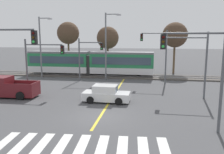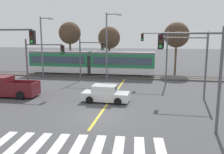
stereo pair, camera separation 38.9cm
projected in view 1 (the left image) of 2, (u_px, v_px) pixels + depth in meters
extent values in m
plane|color=#474749|center=(100.00, 117.00, 17.41)|extent=(200.00, 200.00, 0.00)
cube|color=#4C4742|center=(125.00, 76.00, 34.49)|extent=(120.00, 4.00, 0.18)
cube|color=#939399|center=(125.00, 76.00, 33.77)|extent=(120.00, 0.08, 0.10)
cube|color=#939399|center=(126.00, 74.00, 35.17)|extent=(120.00, 0.08, 0.10)
cube|color=silver|center=(60.00, 69.00, 35.93)|extent=(9.00, 2.60, 0.90)
cube|color=#237A47|center=(59.00, 59.00, 35.70)|extent=(9.00, 2.60, 1.90)
cube|color=#384756|center=(56.00, 60.00, 34.40)|extent=(8.28, 0.04, 1.04)
cube|color=slate|center=(59.00, 52.00, 35.51)|extent=(9.00, 2.39, 0.28)
cylinder|color=black|center=(76.00, 72.00, 35.62)|extent=(0.70, 0.20, 0.70)
cylinder|color=black|center=(45.00, 71.00, 36.40)|extent=(0.70, 0.20, 0.70)
cube|color=silver|center=(122.00, 70.00, 34.42)|extent=(9.00, 2.60, 0.90)
cube|color=#237A47|center=(122.00, 60.00, 34.18)|extent=(9.00, 2.60, 1.90)
cube|color=#384756|center=(121.00, 61.00, 32.89)|extent=(8.28, 0.04, 1.04)
cube|color=slate|center=(122.00, 53.00, 34.00)|extent=(9.00, 2.39, 0.28)
cylinder|color=black|center=(139.00, 74.00, 34.11)|extent=(0.70, 0.20, 0.70)
cylinder|color=black|center=(105.00, 73.00, 34.89)|extent=(0.70, 0.20, 0.70)
cube|color=#2D2D2D|center=(90.00, 65.00, 35.06)|extent=(0.50, 2.34, 2.80)
cube|color=silver|center=(4.00, 142.00, 13.18)|extent=(0.78, 2.84, 0.01)
cube|color=silver|center=(23.00, 143.00, 13.08)|extent=(0.78, 2.84, 0.01)
cube|color=silver|center=(42.00, 144.00, 12.99)|extent=(0.78, 2.84, 0.01)
cube|color=silver|center=(62.00, 145.00, 12.90)|extent=(0.78, 2.84, 0.01)
cube|color=silver|center=(82.00, 145.00, 12.81)|extent=(0.78, 2.84, 0.01)
cube|color=silver|center=(102.00, 146.00, 12.72)|extent=(0.78, 2.84, 0.01)
cube|color=silver|center=(122.00, 147.00, 12.63)|extent=(0.78, 2.84, 0.01)
cube|color=silver|center=(143.00, 148.00, 12.54)|extent=(0.78, 2.84, 0.01)
cube|color=silver|center=(164.00, 149.00, 12.44)|extent=(0.78, 2.84, 0.01)
cube|color=gold|center=(114.00, 95.00, 23.66)|extent=(0.20, 18.31, 0.01)
cube|color=silver|center=(106.00, 96.00, 21.30)|extent=(4.24, 1.80, 0.72)
cube|color=silver|center=(105.00, 89.00, 21.20)|extent=(2.14, 1.57, 0.64)
cube|color=#384756|center=(116.00, 89.00, 21.02)|extent=(0.14, 1.43, 0.52)
cube|color=#384756|center=(107.00, 87.00, 21.96)|extent=(1.79, 0.08, 0.48)
cylinder|color=black|center=(122.00, 97.00, 21.93)|extent=(0.65, 0.24, 0.64)
cylinder|color=black|center=(119.00, 101.00, 20.28)|extent=(0.65, 0.24, 0.64)
cylinder|color=black|center=(95.00, 95.00, 22.39)|extent=(0.65, 0.24, 0.64)
cylinder|color=black|center=(90.00, 100.00, 20.74)|extent=(0.65, 0.24, 0.64)
cube|color=maroon|center=(10.00, 90.00, 22.98)|extent=(5.47, 2.18, 0.96)
cube|color=maroon|center=(1.00, 81.00, 22.92)|extent=(1.77, 1.91, 0.84)
cube|color=maroon|center=(16.00, 86.00, 21.82)|extent=(2.70, 0.23, 0.36)
cube|color=maroon|center=(26.00, 82.00, 23.62)|extent=(2.70, 0.23, 0.36)
cube|color=maroon|center=(35.00, 84.00, 22.55)|extent=(0.20, 1.96, 0.36)
cylinder|color=black|center=(1.00, 90.00, 24.17)|extent=(0.81, 0.31, 0.80)
cylinder|color=black|center=(20.00, 96.00, 21.88)|extent=(0.81, 0.31, 0.80)
cylinder|color=black|center=(30.00, 91.00, 23.79)|extent=(0.81, 0.31, 0.80)
cylinder|color=#515459|center=(206.00, 66.00, 21.89)|extent=(0.18, 0.18, 6.24)
cylinder|color=#515459|center=(185.00, 38.00, 21.77)|extent=(4.00, 0.12, 0.12)
cube|color=black|center=(163.00, 43.00, 22.18)|extent=(0.32, 0.28, 0.90)
sphere|color=#360605|center=(163.00, 40.00, 21.99)|extent=(0.18, 0.18, 0.18)
sphere|color=#3A2706|center=(163.00, 43.00, 22.03)|extent=(0.18, 0.18, 0.18)
sphere|color=green|center=(163.00, 46.00, 22.08)|extent=(0.18, 0.18, 0.18)
cylinder|color=#515459|center=(222.00, 82.00, 13.98)|extent=(0.18, 0.18, 6.39)
cylinder|color=#515459|center=(194.00, 33.00, 13.78)|extent=(3.50, 0.12, 0.12)
cube|color=black|center=(163.00, 42.00, 14.14)|extent=(0.32, 0.28, 0.90)
sphere|color=#360605|center=(163.00, 37.00, 13.95)|extent=(0.18, 0.18, 0.18)
sphere|color=#3A2706|center=(163.00, 42.00, 14.00)|extent=(0.18, 0.18, 0.18)
sphere|color=green|center=(163.00, 46.00, 14.04)|extent=(0.18, 0.18, 0.18)
cylinder|color=#515459|center=(9.00, 30.00, 15.49)|extent=(3.50, 0.12, 0.12)
cube|color=black|center=(34.00, 37.00, 15.30)|extent=(0.32, 0.28, 0.90)
sphere|color=#360605|center=(33.00, 33.00, 15.11)|extent=(0.18, 0.18, 0.18)
sphere|color=#3A2706|center=(33.00, 37.00, 15.15)|extent=(0.18, 0.18, 0.18)
sphere|color=green|center=(33.00, 42.00, 15.20)|extent=(0.18, 0.18, 0.18)
cylinder|color=#515459|center=(27.00, 66.00, 24.81)|extent=(0.18, 0.18, 5.55)
cylinder|color=#515459|center=(44.00, 45.00, 24.12)|extent=(4.00, 0.12, 0.12)
cube|color=black|center=(62.00, 50.00, 23.88)|extent=(0.32, 0.28, 0.90)
sphere|color=#360605|center=(62.00, 47.00, 23.69)|extent=(0.18, 0.18, 0.18)
sphere|color=#3A2706|center=(62.00, 50.00, 23.74)|extent=(0.18, 0.18, 0.18)
sphere|color=green|center=(62.00, 53.00, 23.78)|extent=(0.18, 0.18, 0.18)
cylinder|color=#515459|center=(79.00, 60.00, 30.94)|extent=(0.18, 0.18, 5.57)
cylinder|color=#515459|center=(90.00, 42.00, 30.32)|extent=(3.00, 0.12, 0.12)
cube|color=black|center=(102.00, 46.00, 30.17)|extent=(0.32, 0.28, 0.90)
sphere|color=#360605|center=(101.00, 44.00, 29.97)|extent=(0.18, 0.18, 0.18)
sphere|color=#3A2706|center=(101.00, 47.00, 30.02)|extent=(0.18, 0.18, 0.18)
sphere|color=green|center=(102.00, 49.00, 30.07)|extent=(0.18, 0.18, 0.18)
cylinder|color=#515459|center=(166.00, 57.00, 28.84)|extent=(0.18, 0.18, 6.58)
cylinder|color=#515459|center=(154.00, 33.00, 28.58)|extent=(3.00, 0.12, 0.12)
cube|color=black|center=(142.00, 37.00, 28.91)|extent=(0.32, 0.28, 0.90)
sphere|color=#360605|center=(142.00, 35.00, 28.72)|extent=(0.18, 0.18, 0.18)
sphere|color=#3A2706|center=(142.00, 37.00, 28.76)|extent=(0.18, 0.18, 0.18)
sphere|color=green|center=(142.00, 40.00, 28.81)|extent=(0.18, 0.18, 0.18)
cylinder|color=slate|center=(40.00, 48.00, 33.07)|extent=(0.20, 0.20, 8.47)
cylinder|color=slate|center=(44.00, 18.00, 32.26)|extent=(1.57, 0.12, 0.12)
cube|color=#B2B2B7|center=(50.00, 19.00, 32.15)|extent=(0.56, 0.28, 0.20)
cylinder|color=slate|center=(106.00, 47.00, 31.47)|extent=(0.20, 0.20, 8.85)
cylinder|color=slate|center=(112.00, 14.00, 30.62)|extent=(1.72, 0.12, 0.12)
cube|color=#B2B2B7|center=(119.00, 15.00, 30.50)|extent=(0.56, 0.28, 0.20)
cylinder|color=brown|center=(69.00, 54.00, 41.30)|extent=(0.32, 0.32, 5.61)
sphere|color=#4C3828|center=(68.00, 33.00, 40.69)|extent=(3.79, 3.79, 3.79)
cylinder|color=brown|center=(108.00, 57.00, 39.01)|extent=(0.32, 0.32, 4.86)
sphere|color=#4C3828|center=(108.00, 38.00, 38.47)|extent=(3.60, 3.60, 3.60)
cylinder|color=brown|center=(174.00, 57.00, 37.08)|extent=(0.32, 0.32, 5.26)
sphere|color=#4C3828|center=(175.00, 35.00, 36.50)|extent=(3.86, 3.86, 3.86)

